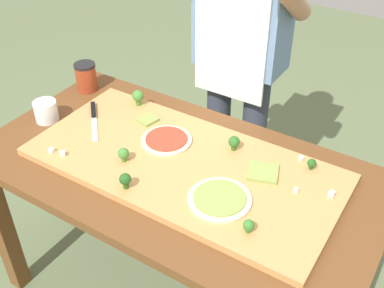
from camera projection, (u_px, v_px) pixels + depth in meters
prep_table at (177, 188)px, 1.81m from camera, size 1.51×0.80×0.79m
cutting_board at (183, 164)px, 1.73m from camera, size 1.15×0.55×0.03m
chefs_knife at (94, 116)px, 1.95m from camera, size 0.21×0.21×0.02m
pizza_whole_tomato_red at (166, 140)px, 1.81m from camera, size 0.20×0.20×0.02m
pizza_whole_pesto_green at (220, 199)px, 1.55m from camera, size 0.21×0.21×0.02m
pizza_slice_far_left at (147, 120)px, 1.93m from camera, size 0.08×0.08×0.01m
pizza_slice_far_right at (263, 172)px, 1.66m from camera, size 0.13×0.13×0.01m
broccoli_floret_back_left at (312, 163)px, 1.67m from camera, size 0.03×0.03×0.04m
broccoli_floret_front_left at (249, 226)px, 1.42m from camera, size 0.04×0.04×0.05m
broccoli_floret_back_mid at (125, 180)px, 1.58m from camera, size 0.04×0.04×0.06m
broccoli_floret_front_mid at (234, 142)px, 1.75m from camera, size 0.04×0.04×0.06m
broccoli_floret_center_right at (123, 154)px, 1.70m from camera, size 0.04×0.04×0.06m
broccoli_floret_front_right at (138, 96)px, 2.00m from camera, size 0.05×0.05×0.07m
cheese_crumble_a at (301, 158)px, 1.72m from camera, size 0.02×0.02×0.02m
cheese_crumble_b at (52, 150)px, 1.76m from camera, size 0.02×0.02×0.02m
cheese_crumble_c at (296, 190)px, 1.58m from camera, size 0.01×0.01×0.01m
cheese_crumble_d at (332, 194)px, 1.56m from camera, size 0.02×0.02×0.02m
cheese_crumble_e at (63, 154)px, 1.74m from camera, size 0.03×0.03×0.02m
flour_cup at (46, 112)px, 1.96m from camera, size 0.10×0.10×0.09m
sauce_jar at (86, 77)px, 2.15m from camera, size 0.10×0.10×0.13m
cook_center at (240, 46)px, 2.09m from camera, size 0.54×0.39×1.67m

